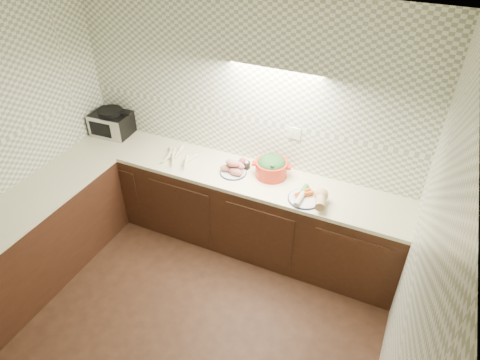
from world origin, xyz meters
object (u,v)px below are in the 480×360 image
at_px(veg_plate, 313,196).
at_px(onion_bowl, 243,164).
at_px(parsnip_pile, 178,158).
at_px(sweet_potato_plate, 234,168).
at_px(toaster_oven, 112,123).
at_px(dutch_oven, 271,166).

bearing_deg(veg_plate, onion_bowl, 163.97).
relative_size(parsnip_pile, onion_bowl, 2.81).
height_order(sweet_potato_plate, veg_plate, sweet_potato_plate).
bearing_deg(onion_bowl, toaster_oven, 179.85).
xyz_separation_m(dutch_oven, veg_plate, (0.49, -0.21, -0.06)).
bearing_deg(sweet_potato_plate, parsnip_pile, -176.90).
xyz_separation_m(parsnip_pile, veg_plate, (1.48, -0.06, 0.02)).
distance_m(toaster_oven, parsnip_pile, 1.00).
bearing_deg(toaster_oven, veg_plate, -9.19).
bearing_deg(onion_bowl, veg_plate, -16.03).
distance_m(parsnip_pile, dutch_oven, 1.00).
distance_m(parsnip_pile, sweet_potato_plate, 0.63).
bearing_deg(toaster_oven, sweet_potato_plate, -8.62).
bearing_deg(parsnip_pile, toaster_oven, 170.02).
bearing_deg(parsnip_pile, veg_plate, -2.47).
relative_size(parsnip_pile, veg_plate, 1.05).
xyz_separation_m(toaster_oven, dutch_oven, (1.96, -0.02, -0.03)).
bearing_deg(toaster_oven, onion_bowl, -3.86).
height_order(sweet_potato_plate, dutch_oven, dutch_oven).
height_order(toaster_oven, parsnip_pile, toaster_oven).
distance_m(sweet_potato_plate, dutch_oven, 0.38).
height_order(toaster_oven, onion_bowl, toaster_oven).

